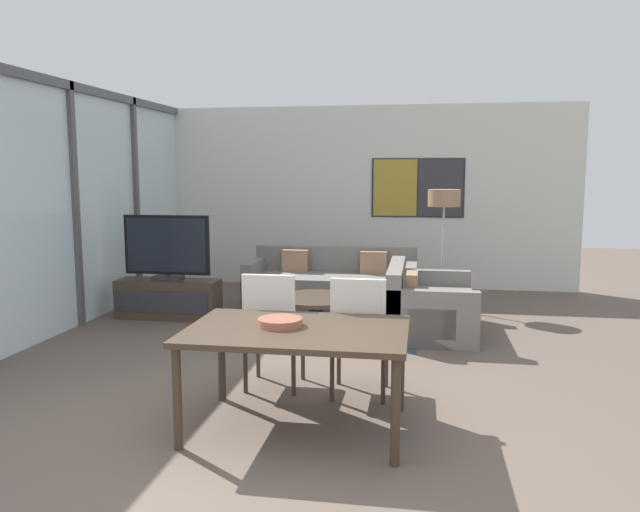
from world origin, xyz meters
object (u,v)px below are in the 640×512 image
Objects in this scene: sofa_main at (333,285)px; sofa_side at (424,309)px; dining_chair_centre at (359,333)px; fruit_bowl at (280,322)px; television at (167,248)px; floor_lamp at (444,205)px; dining_chair_left at (272,327)px; tv_console at (168,299)px; coffee_table at (316,305)px; dining_table at (297,338)px.

sofa_main and sofa_side have the same top height.
sofa_main is at bearing 101.61° from dining_chair_centre.
fruit_bowl is at bearing 160.63° from sofa_side.
television is 1.10× the size of dining_chair_centre.
floor_lamp is (1.23, 4.12, 0.61)m from fruit_bowl.
dining_chair_left is at bearing 108.23° from fruit_bowl.
television is 2.27m from sofa_main.
television is 2.98m from dining_chair_left.
sofa_side is at bearing -3.00° from tv_console.
floor_lamp reaches higher than sofa_main.
coffee_table is 2.09m from dining_chair_left.
floor_lamp reaches higher than tv_console.
television reaches higher than tv_console.
fruit_bowl reaches higher than sofa_main.
television is at bearing 125.06° from fruit_bowl.
coffee_table is (1.89, -0.22, 0.04)m from tv_console.
television is 1.10× the size of dining_chair_left.
dining_chair_left is at bearing 149.88° from sofa_side.
fruit_bowl is (2.11, -3.01, 0.52)m from tv_console.
dining_chair_left is at bearing -90.18° from sofa_main.
sofa_main is at bearing 89.82° from dining_chair_left.
television is at bearing 173.35° from coffee_table.
television is 0.48× the size of sofa_main.
tv_console is at bearing 137.69° from dining_chair_centre.
dining_chair_left is 3.15× the size of fruit_bowl.
dining_table is 1.54× the size of dining_chair_left.
dining_chair_left is at bearing -50.71° from tv_console.
coffee_table is at bearing -6.65° from television.
coffee_table is 2.28m from dining_chair_centre.
tv_console is 0.56× the size of sofa_main.
tv_console is 1.28× the size of dining_chair_centre.
tv_console is 4.05× the size of fruit_bowl.
dining_chair_left is (1.88, -2.29, -0.34)m from television.
tv_console is 0.63m from television.
fruit_bowl is (-0.13, 0.03, 0.10)m from dining_table.
tv_console is at bearing -90.00° from television.
fruit_bowl reaches higher than tv_console.
dining_chair_left is 3.80m from floor_lamp.
coffee_table is 0.98× the size of dining_chair_centre.
dining_chair_centre is (-0.51, -2.20, 0.26)m from sofa_side.
sofa_side is (3.11, -0.16, -0.61)m from television.
dining_table is at bearing -64.21° from dining_chair_left.
floor_lamp is (1.47, 3.41, 0.84)m from dining_chair_left.
dining_table is 1.54× the size of dining_chair_centre.
fruit_bowl is (0.24, -0.72, 0.23)m from dining_chair_left.
sofa_side is at bearing 59.88° from dining_chair_left.
dining_chair_centre is (2.60, -2.37, 0.29)m from tv_console.
fruit_bowl is at bearing -54.93° from tv_console.
sofa_main is 1.76m from sofa_side.
tv_console is 3.71m from fruit_bowl.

